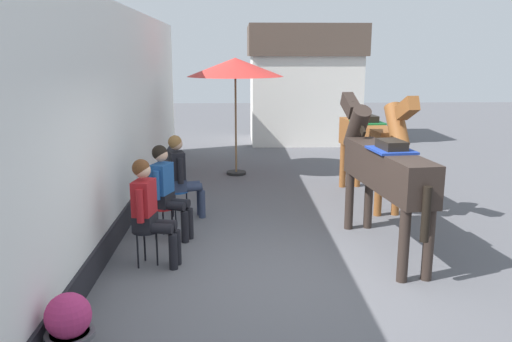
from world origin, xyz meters
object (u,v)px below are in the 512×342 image
object	(u,v)px
seated_visitor_middle	(166,187)
seated_visitor_near	(149,207)
flower_planter_near	(69,327)
saddled_horse_near	(383,167)
saddled_horse_far	(371,139)
cafe_parasol	(235,68)
seated_visitor_far	(181,172)

from	to	relation	value
seated_visitor_middle	seated_visitor_near	bearing A→B (deg)	-94.58
flower_planter_near	saddled_horse_near	bearing A→B (deg)	37.22
saddled_horse_far	cafe_parasol	size ratio (longest dim) A/B	1.16
saddled_horse_near	saddled_horse_far	bearing A→B (deg)	79.27
seated_visitor_middle	cafe_parasol	distance (m)	4.54
seated_visitor_far	seated_visitor_near	bearing A→B (deg)	-95.76
seated_visitor_near	seated_visitor_far	size ratio (longest dim) A/B	1.00
seated_visitor_near	flower_planter_near	size ratio (longest dim) A/B	2.17
seated_visitor_near	saddled_horse_near	size ratio (longest dim) A/B	0.46
saddled_horse_far	flower_planter_near	bearing A→B (deg)	-128.20
seated_visitor_far	flower_planter_near	world-z (taller)	seated_visitor_far
seated_visitor_middle	saddled_horse_near	bearing A→B (deg)	-9.41
seated_visitor_near	cafe_parasol	distance (m)	5.48
seated_visitor_near	flower_planter_near	xyz separation A→B (m)	(-0.37, -2.12, -0.44)
saddled_horse_far	flower_planter_near	size ratio (longest dim) A/B	4.68
seated_visitor_middle	saddled_horse_far	xyz separation A→B (m)	(3.45, 1.83, 0.38)
flower_planter_near	seated_visitor_near	bearing A→B (deg)	80.14
seated_visitor_far	cafe_parasol	bearing A→B (deg)	74.35
seated_visitor_far	saddled_horse_near	world-z (taller)	saddled_horse_near
seated_visitor_far	saddled_horse_near	distance (m)	3.26
flower_planter_near	cafe_parasol	bearing A→B (deg)	78.65
seated_visitor_far	cafe_parasol	world-z (taller)	cafe_parasol
seated_visitor_near	saddled_horse_near	world-z (taller)	saddled_horse_near
saddled_horse_far	flower_planter_near	xyz separation A→B (m)	(-3.90, -4.95, -0.82)
saddled_horse_near	saddled_horse_far	distance (m)	2.37
seated_visitor_near	seated_visitor_middle	world-z (taller)	same
saddled_horse_near	saddled_horse_far	world-z (taller)	same
seated_visitor_far	seated_visitor_middle	bearing A→B (deg)	-96.99
seated_visitor_near	saddled_horse_near	distance (m)	3.15
seated_visitor_middle	saddled_horse_far	world-z (taller)	saddled_horse_far
seated_visitor_far	saddled_horse_far	distance (m)	3.46
seated_visitor_near	saddled_horse_far	size ratio (longest dim) A/B	0.46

